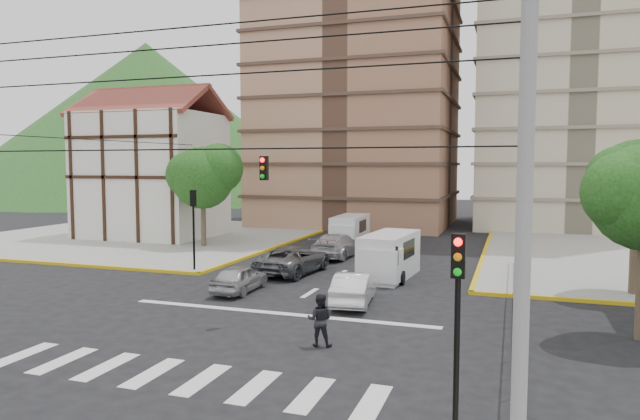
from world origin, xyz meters
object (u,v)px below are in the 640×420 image
at_px(traffic_light_nw, 193,216).
at_px(pedestrian_crosswalk, 320,320).
at_px(traffic_light_se, 458,304).
at_px(car_silver_front_left, 240,278).
at_px(van_left_lane, 349,231).
at_px(van_right_lane, 388,257).
at_px(car_white_front_right, 354,288).

distance_m(traffic_light_nw, pedestrian_crosswalk, 14.80).
bearing_deg(traffic_light_se, car_silver_front_left, 132.52).
xyz_separation_m(van_left_lane, pedestrian_crosswalk, (5.43, -22.62, -0.19)).
relative_size(van_right_lane, van_left_lane, 1.09).
distance_m(traffic_light_nw, car_silver_front_left, 6.36).
bearing_deg(car_silver_front_left, van_right_lane, -138.66).
relative_size(van_right_lane, car_silver_front_left, 1.41).
distance_m(traffic_light_se, car_white_front_right, 12.90).
bearing_deg(van_right_lane, pedestrian_crosswalk, -84.16).
distance_m(van_right_lane, car_silver_front_left, 7.99).
relative_size(van_left_lane, pedestrian_crosswalk, 2.81).
xyz_separation_m(traffic_light_nw, car_white_front_right, (10.27, -4.11, -2.42)).
xyz_separation_m(traffic_light_nw, pedestrian_crosswalk, (10.72, -9.95, -2.24)).
height_order(car_silver_front_left, car_white_front_right, car_white_front_right).
relative_size(traffic_light_nw, van_right_lane, 0.83).
relative_size(traffic_light_se, pedestrian_crosswalk, 2.53).
xyz_separation_m(traffic_light_se, pedestrian_crosswalk, (-4.88, 5.65, -2.24)).
xyz_separation_m(car_silver_front_left, pedestrian_crosswalk, (6.11, -6.33, 0.23)).
bearing_deg(car_white_front_right, traffic_light_se, 107.94).
distance_m(van_left_lane, pedestrian_crosswalk, 23.26).
bearing_deg(car_white_front_right, pedestrian_crosswalk, 87.45).
distance_m(traffic_light_nw, van_right_lane, 10.85).
bearing_deg(traffic_light_nw, van_left_lane, 67.33).
height_order(van_left_lane, pedestrian_crosswalk, van_left_lane).
relative_size(van_right_lane, car_white_front_right, 1.28).
height_order(car_silver_front_left, pedestrian_crosswalk, pedestrian_crosswalk).
bearing_deg(car_white_front_right, car_silver_front_left, -11.83).
relative_size(van_right_lane, pedestrian_crosswalk, 3.06).
bearing_deg(pedestrian_crosswalk, traffic_light_nw, -50.67).
xyz_separation_m(van_right_lane, van_left_lane, (-5.24, 10.95, -0.07)).
height_order(traffic_light_se, car_white_front_right, traffic_light_se).
height_order(van_right_lane, pedestrian_crosswalk, van_right_lane).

